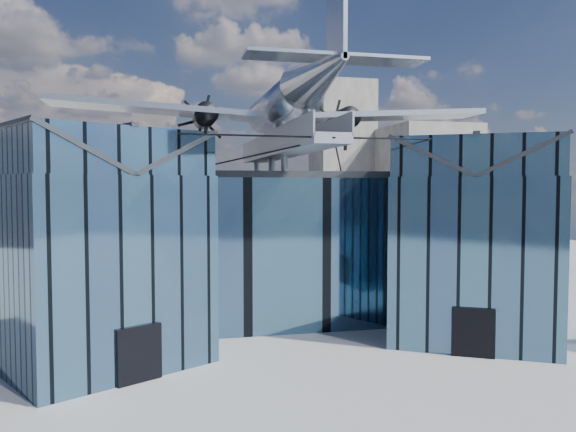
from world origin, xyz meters
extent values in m
plane|color=gray|center=(0.00, 0.00, 0.00)|extent=(120.00, 120.00, 0.00)
cube|color=#426786|center=(0.00, 9.00, 4.75)|extent=(28.00, 14.00, 9.50)
cube|color=#25282D|center=(0.00, 9.00, 9.70)|extent=(28.00, 14.00, 0.40)
cube|color=#426786|center=(-10.50, -1.00, 4.75)|extent=(11.79, 11.43, 9.50)
cube|color=#426786|center=(-10.50, -1.00, 10.60)|extent=(11.56, 11.20, 2.20)
cube|color=#25282D|center=(-12.45, -2.12, 10.60)|extent=(7.98, 9.23, 2.40)
cube|color=#25282D|center=(-8.55, 0.12, 10.60)|extent=(7.98, 9.23, 2.40)
cube|color=#25282D|center=(-10.50, -1.00, 11.75)|extent=(4.30, 7.10, 0.18)
cube|color=black|center=(-8.48, -4.51, 1.30)|extent=(2.03, 1.32, 2.60)
cube|color=black|center=(-6.60, 1.25, 4.75)|extent=(0.34, 0.34, 9.50)
cube|color=#426786|center=(10.50, -1.00, 4.75)|extent=(11.79, 11.43, 9.50)
cube|color=#426786|center=(10.50, -1.00, 10.60)|extent=(11.56, 11.20, 2.20)
cube|color=#25282D|center=(8.55, 0.12, 10.60)|extent=(7.98, 9.23, 2.40)
cube|color=#25282D|center=(12.45, -2.12, 10.60)|extent=(7.98, 9.23, 2.40)
cube|color=#25282D|center=(10.50, -1.00, 11.75)|extent=(4.30, 7.10, 0.18)
cube|color=black|center=(8.48, -4.51, 1.30)|extent=(2.03, 1.32, 2.60)
cube|color=black|center=(6.60, 1.25, 4.75)|extent=(0.34, 0.34, 9.50)
cube|color=gray|center=(0.00, 3.50, 11.10)|extent=(1.80, 21.00, 0.50)
cube|color=gray|center=(-0.90, 3.50, 11.75)|extent=(0.08, 21.00, 1.10)
cube|color=gray|center=(0.90, 3.50, 11.75)|extent=(0.08, 21.00, 1.10)
cylinder|color=gray|center=(0.00, 13.00, 10.43)|extent=(0.44, 0.44, 1.35)
cylinder|color=gray|center=(0.00, 7.00, 10.43)|extent=(0.44, 0.44, 1.35)
cylinder|color=gray|center=(0.00, 3.00, 10.43)|extent=(0.44, 0.44, 1.35)
cylinder|color=gray|center=(0.00, 4.00, 12.05)|extent=(0.70, 0.70, 1.40)
cylinder|color=black|center=(-5.25, -4.00, 11.40)|extent=(10.55, 6.08, 0.69)
cylinder|color=black|center=(5.25, -4.00, 11.40)|extent=(10.55, 6.08, 0.69)
cylinder|color=black|center=(-3.00, 1.50, 10.55)|extent=(6.09, 17.04, 1.19)
cylinder|color=black|center=(3.00, 1.50, 10.55)|extent=(6.09, 17.04, 1.19)
cylinder|color=#B4B9C2|center=(0.00, 4.00, 14.00)|extent=(2.50, 11.00, 2.50)
sphere|color=#B4B9C2|center=(0.00, 9.50, 14.00)|extent=(2.50, 2.50, 2.50)
cube|color=black|center=(0.00, 8.50, 14.69)|extent=(1.60, 1.40, 0.50)
cone|color=#B4B9C2|center=(0.00, -5.00, 14.30)|extent=(2.50, 7.00, 2.50)
cube|color=#B4B9C2|center=(0.00, -7.30, 15.90)|extent=(0.18, 2.40, 3.40)
cube|color=#B4B9C2|center=(0.00, -7.20, 14.50)|extent=(8.00, 1.80, 0.14)
cube|color=#B4B9C2|center=(-7.00, 5.00, 13.70)|extent=(14.00, 3.20, 1.08)
cylinder|color=black|center=(-4.60, 5.60, 13.45)|extent=(1.44, 3.20, 1.44)
cone|color=black|center=(-4.60, 7.40, 13.45)|extent=(0.70, 0.70, 0.70)
cube|color=black|center=(-4.60, 7.55, 13.45)|extent=(1.05, 0.06, 3.33)
cube|color=black|center=(-4.60, 7.55, 13.45)|extent=(2.53, 0.06, 2.53)
cube|color=black|center=(-4.60, 7.55, 13.45)|extent=(3.33, 0.06, 1.05)
cylinder|color=black|center=(-4.60, 5.00, 12.22)|extent=(0.24, 0.24, 1.75)
cube|color=#B4B9C2|center=(7.00, 5.00, 13.70)|extent=(14.00, 3.20, 1.08)
cylinder|color=black|center=(4.60, 5.60, 13.45)|extent=(1.44, 3.20, 1.44)
cone|color=black|center=(4.60, 7.40, 13.45)|extent=(0.70, 0.70, 0.70)
cube|color=black|center=(4.60, 7.55, 13.45)|extent=(1.05, 0.06, 3.33)
cube|color=black|center=(4.60, 7.55, 13.45)|extent=(2.53, 0.06, 2.53)
cube|color=black|center=(4.60, 7.55, 13.45)|extent=(3.33, 0.06, 1.05)
cylinder|color=black|center=(4.60, 5.00, 12.22)|extent=(0.24, 0.24, 1.75)
cube|color=gray|center=(32.00, 48.00, 9.00)|extent=(12.00, 14.00, 18.00)
cube|color=gray|center=(-20.00, 55.00, 7.00)|extent=(14.00, 10.00, 14.00)
cube|color=gray|center=(22.00, 58.00, 13.00)|extent=(9.00, 9.00, 26.00)
cylinder|color=#351F15|center=(24.49, 12.89, 1.34)|extent=(0.48, 0.48, 2.68)
sphere|color=#244B1A|center=(24.49, 12.89, 3.73)|extent=(4.56, 4.56, 3.50)
camera|label=1|loc=(-7.50, -30.63, 8.95)|focal=35.00mm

